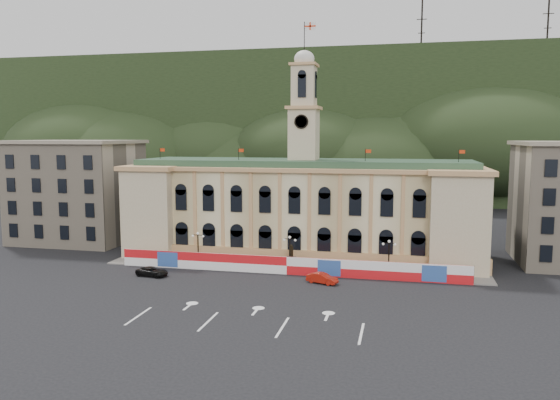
% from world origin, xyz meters
% --- Properties ---
extents(ground, '(260.00, 260.00, 0.00)m').
position_xyz_m(ground, '(0.00, 0.00, 0.00)').
color(ground, black).
rests_on(ground, ground).
extents(lane_markings, '(26.00, 10.00, 0.02)m').
position_xyz_m(lane_markings, '(0.00, -5.00, 0.00)').
color(lane_markings, white).
rests_on(lane_markings, ground).
extents(hill_ridge, '(230.00, 80.00, 64.00)m').
position_xyz_m(hill_ridge, '(0.03, 121.99, 19.48)').
color(hill_ridge, black).
rests_on(hill_ridge, ground).
extents(city_hall, '(56.20, 17.60, 37.10)m').
position_xyz_m(city_hall, '(0.00, 27.63, 7.85)').
color(city_hall, beige).
rests_on(city_hall, ground).
extents(side_building_left, '(21.00, 17.00, 18.60)m').
position_xyz_m(side_building_left, '(-43.00, 30.93, 9.33)').
color(side_building_left, '#B7A58D').
rests_on(side_building_left, ground).
extents(hoarding_fence, '(50.00, 0.44, 2.50)m').
position_xyz_m(hoarding_fence, '(0.06, 15.07, 1.25)').
color(hoarding_fence, red).
rests_on(hoarding_fence, ground).
extents(pavement, '(56.00, 5.50, 0.16)m').
position_xyz_m(pavement, '(0.00, 17.75, 0.08)').
color(pavement, slate).
rests_on(pavement, ground).
extents(statue, '(1.40, 1.40, 3.72)m').
position_xyz_m(statue, '(0.00, 18.00, 1.19)').
color(statue, '#595651').
rests_on(statue, ground).
extents(lamp_left, '(1.96, 0.44, 5.15)m').
position_xyz_m(lamp_left, '(-14.00, 17.00, 3.07)').
color(lamp_left, black).
rests_on(lamp_left, ground).
extents(lamp_center, '(1.96, 0.44, 5.15)m').
position_xyz_m(lamp_center, '(0.00, 17.00, 3.07)').
color(lamp_center, black).
rests_on(lamp_center, ground).
extents(lamp_right, '(1.96, 0.44, 5.15)m').
position_xyz_m(lamp_right, '(14.00, 17.00, 3.07)').
color(lamp_right, black).
rests_on(lamp_right, ground).
extents(red_sedan, '(4.00, 5.08, 1.38)m').
position_xyz_m(red_sedan, '(5.54, 11.44, 0.69)').
color(red_sedan, '#A8180C').
rests_on(red_sedan, ground).
extents(black_suv, '(3.37, 5.13, 1.26)m').
position_xyz_m(black_suv, '(-18.10, 9.99, 0.63)').
color(black_suv, black).
rests_on(black_suv, ground).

